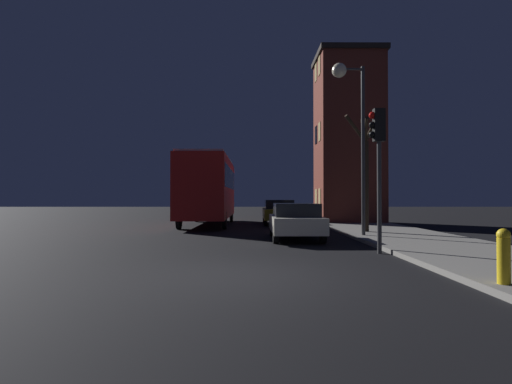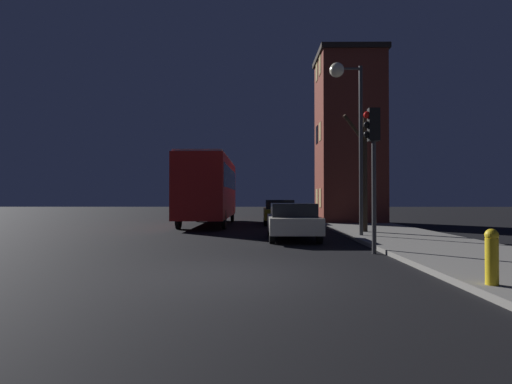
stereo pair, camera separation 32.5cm
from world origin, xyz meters
TOP-DOWN VIEW (x-y plane):
  - ground_plane at (0.00, 0.00)m, footprint 120.00×120.00m
  - brick_building at (5.96, 16.08)m, footprint 3.89×3.83m
  - streetlamp at (3.86, 7.07)m, footprint 1.25×0.55m
  - traffic_light at (3.65, 2.98)m, footprint 0.43×0.24m
  - bare_tree at (4.88, 8.61)m, footprint 1.48×1.74m
  - bus at (-2.29, 14.52)m, footprint 2.42×9.42m
  - car_near_lane at (1.76, 6.64)m, footprint 1.76×3.90m
  - car_mid_lane at (1.69, 15.19)m, footprint 1.77×4.35m
  - fire_hydrant at (4.29, -1.48)m, footprint 0.21×0.21m

SIDE VIEW (x-z plane):
  - ground_plane at x=0.00m, z-range 0.00..0.00m
  - fire_hydrant at x=4.29m, z-range 0.15..1.06m
  - car_near_lane at x=1.76m, z-range 0.04..1.37m
  - car_mid_lane at x=1.69m, z-range 0.04..1.46m
  - bus at x=-2.29m, z-range 0.35..4.10m
  - bare_tree at x=4.88m, z-range 0.22..5.04m
  - traffic_light at x=3.65m, z-range 0.88..4.87m
  - streetlamp at x=3.86m, z-range 1.85..8.37m
  - brick_building at x=5.96m, z-range 0.15..10.26m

